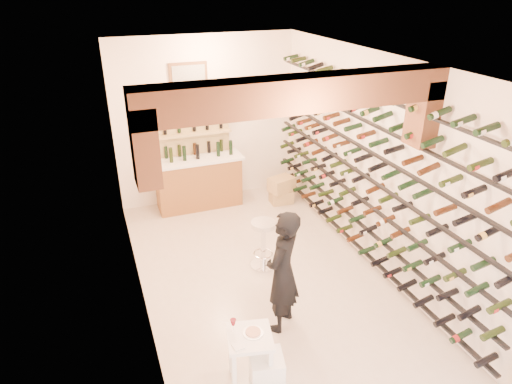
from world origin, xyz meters
TOP-DOWN VIEW (x-y plane):
  - ground at (0.00, 0.00)m, footprint 6.00×6.00m
  - room_shell at (0.00, -0.26)m, footprint 3.52×6.02m
  - wine_rack at (1.53, 0.00)m, footprint 0.32×5.70m
  - back_counter at (-0.30, 2.65)m, footprint 1.70×0.62m
  - back_shelving at (-0.30, 2.89)m, footprint 1.40×0.31m
  - tasting_table at (-0.85, -1.76)m, footprint 0.57×0.57m
  - white_stool at (-0.70, -1.88)m, footprint 0.42×0.42m
  - person at (-0.15, -1.02)m, footprint 0.71×0.70m
  - chrome_barstool at (0.12, 0.29)m, footprint 0.40×0.40m
  - crate_lower at (1.26, 2.20)m, footprint 0.44×0.31m
  - crate_upper at (1.26, 2.20)m, footprint 0.55×0.45m

SIDE VIEW (x-z plane):
  - ground at x=0.00m, z-range 0.00..0.00m
  - crate_lower at x=1.26m, z-range 0.00..0.26m
  - white_stool at x=-0.70m, z-range 0.00..0.44m
  - crate_upper at x=1.26m, z-range 0.26..0.54m
  - chrome_barstool at x=0.12m, z-range 0.06..0.85m
  - back_counter at x=-0.30m, z-range -0.11..1.18m
  - tasting_table at x=-0.85m, z-range 0.15..0.98m
  - person at x=-0.15m, z-range 0.00..1.65m
  - back_shelving at x=-0.30m, z-range -0.19..2.53m
  - wine_rack at x=1.53m, z-range 0.27..2.83m
  - room_shell at x=0.00m, z-range 0.65..3.86m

